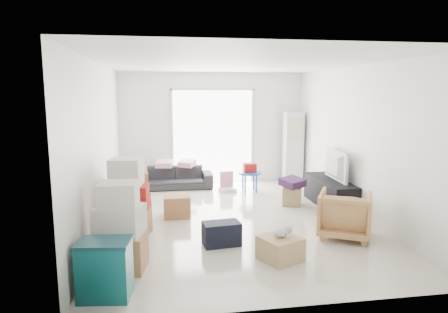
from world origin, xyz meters
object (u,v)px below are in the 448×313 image
Objects in this scene: sofa at (175,174)px; storage_bins at (105,269)px; wood_crate at (280,249)px; kids_table at (250,171)px; armchair at (345,212)px; tv_console at (330,193)px; television at (331,176)px; ottoman at (292,196)px; ac_tower at (293,148)px.

sofa is 5.07m from storage_bins.
storage_bins is 1.35× the size of wood_crate.
storage_bins and kids_table have the same top height.
tv_console is at bearing -77.47° from armchair.
television is (0.00, 0.00, 0.33)m from tv_console.
wood_crate is at bearing 16.70° from storage_bins.
kids_table is (-1.31, 1.39, -0.14)m from television.
ottoman is 1.38m from kids_table.
television is at bearing -46.69° from kids_table.
television reaches higher than storage_bins.
armchair is (-0.49, -1.66, -0.21)m from television.
television is at bearing 37.57° from storage_bins.
armchair is at bearing 29.11° from wood_crate.
kids_table is (-0.82, 3.05, 0.07)m from armchair.
tv_console is 2.92m from wood_crate.
armchair reaches higher than storage_bins.
sofa is at bearing 79.23° from storage_bins.
tv_console is 0.93× the size of sofa.
storage_bins is 4.50m from ottoman.
ac_tower is at bearing 69.44° from wood_crate.
wood_crate is (1.22, -4.33, -0.17)m from sofa.
ac_tower is 2.70× the size of storage_bins.
sofa is (-2.90, -0.15, -0.54)m from ac_tower.
armchair is 1.21× the size of storage_bins.
television is at bearing -13.71° from ottoman.
armchair is at bearing -74.98° from kids_table.
armchair is at bearing 165.79° from television.
ottoman is 0.56× the size of kids_table.
tv_console is (0.05, -2.13, -0.61)m from ac_tower.
wood_crate is (-1.73, -2.35, -0.11)m from tv_console.
sofa is 4.40m from armchair.
kids_table is (-0.59, 1.21, 0.28)m from ottoman.
sofa is 2.88m from ottoman.
ac_tower is 2.96m from sofa.
ac_tower is 2.22m from tv_console.
wood_crate is at bearing 58.16° from armchair.
ac_tower is at bearing 53.13° from storage_bins.
kids_table reaches higher than ottoman.
ac_tower reaches higher than television.
ac_tower is at bearing -67.60° from armchair.
sofa is at bearing -26.91° from armchair.
kids_table reaches higher than wood_crate.
armchair is (2.46, -3.64, 0.06)m from sofa.
ac_tower is 3.85m from armchair.
television reaches higher than ottoman.
ottoman reaches higher than wood_crate.
armchair reaches higher than sofa.
sofa is 4.76× the size of ottoman.
storage_bins is at bearing -163.30° from wood_crate.
ottoman is (3.18, 3.17, -0.15)m from storage_bins.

